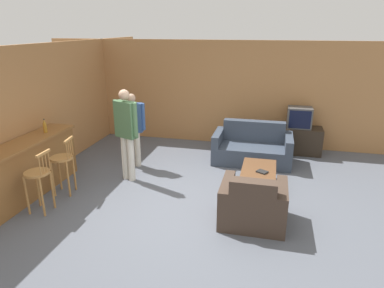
{
  "coord_description": "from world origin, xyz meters",
  "views": [
    {
      "loc": [
        1.27,
        -4.95,
        2.9
      ],
      "look_at": [
        -0.13,
        0.85,
        0.85
      ],
      "focal_mm": 32.0,
      "sensor_mm": 36.0,
      "label": 1
    }
  ],
  "objects": [
    {
      "name": "wall_back",
      "position": [
        0.0,
        3.61,
        1.3
      ],
      "size": [
        9.4,
        0.08,
        2.6
      ],
      "color": "#B27A47",
      "rests_on": "ground_plane"
    },
    {
      "name": "bar_chair_mid",
      "position": [
        -2.31,
        0.03,
        0.6
      ],
      "size": [
        0.46,
        0.46,
        1.05
      ],
      "color": "#B77F42",
      "rests_on": "ground_plane"
    },
    {
      "name": "couch_far",
      "position": [
        0.9,
        2.41,
        0.3
      ],
      "size": [
        1.71,
        0.92,
        0.87
      ],
      "color": "#384251",
      "rests_on": "ground_plane"
    },
    {
      "name": "coffee_table",
      "position": [
        1.11,
        1.11,
        0.33
      ],
      "size": [
        0.63,
        0.99,
        0.38
      ],
      "color": "brown",
      "rests_on": "ground_plane"
    },
    {
      "name": "tv_unit",
      "position": [
        1.9,
        3.23,
        0.32
      ],
      "size": [
        1.12,
        0.52,
        0.63
      ],
      "color": "#2D2319",
      "rests_on": "ground_plane"
    },
    {
      "name": "person_by_window",
      "position": [
        -1.59,
        1.54,
        0.9
      ],
      "size": [
        0.55,
        0.22,
        1.59
      ],
      "color": "silver",
      "rests_on": "ground_plane"
    },
    {
      "name": "tv",
      "position": [
        1.9,
        3.22,
        0.88
      ],
      "size": [
        0.55,
        0.42,
        0.49
      ],
      "color": "#4C4C4C",
      "rests_on": "tv_unit"
    },
    {
      "name": "book_on_table",
      "position": [
        1.17,
        0.92,
        0.4
      ],
      "size": [
        0.23,
        0.22,
        0.03
      ],
      "color": "black",
      "rests_on": "coffee_table"
    },
    {
      "name": "person_by_counter",
      "position": [
        -1.43,
        0.86,
        1.03
      ],
      "size": [
        0.55,
        0.33,
        1.81
      ],
      "color": "silver",
      "rests_on": "ground_plane"
    },
    {
      "name": "ground_plane",
      "position": [
        0.0,
        0.0,
        0.0
      ],
      "size": [
        24.0,
        24.0,
        0.0
      ],
      "primitive_type": "plane",
      "color": "#565B66"
    },
    {
      "name": "armchair_near",
      "position": [
        1.09,
        -0.21,
        0.3
      ],
      "size": [
        0.99,
        0.88,
        0.85
      ],
      "color": "#423328",
      "rests_on": "ground_plane"
    },
    {
      "name": "bar_chair_near",
      "position": [
        -2.31,
        -0.65,
        0.6
      ],
      "size": [
        0.4,
        0.4,
        1.05
      ],
      "color": "#B77F42",
      "rests_on": "ground_plane"
    },
    {
      "name": "wall_left",
      "position": [
        -3.23,
        1.3,
        1.3
      ],
      "size": [
        0.08,
        8.61,
        2.6
      ],
      "color": "#B27A47",
      "rests_on": "ground_plane"
    },
    {
      "name": "bar_counter",
      "position": [
        -2.9,
        -0.31,
        0.51
      ],
      "size": [
        0.55,
        2.62,
        1.01
      ],
      "color": "brown",
      "rests_on": "ground_plane"
    },
    {
      "name": "bottle",
      "position": [
        -2.87,
        0.41,
        1.13
      ],
      "size": [
        0.07,
        0.07,
        0.26
      ],
      "color": "#B27A23",
      "rests_on": "bar_counter"
    }
  ]
}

